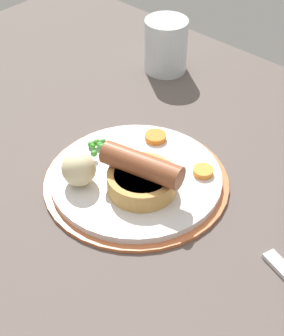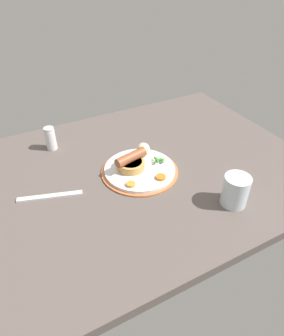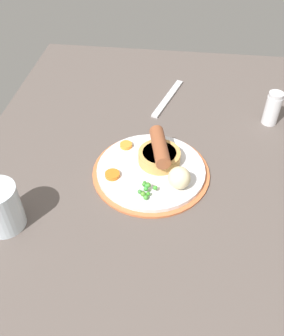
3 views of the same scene
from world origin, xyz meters
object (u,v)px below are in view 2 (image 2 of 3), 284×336
at_px(carrot_slice_1, 161,177).
at_px(salt_shaker, 51,138).
at_px(carrot_slice_0, 131,184).
at_px(drinking_glass, 235,191).
at_px(dinner_plate, 139,170).
at_px(fork, 50,197).
at_px(pea_pile, 159,160).
at_px(potato_chunk_0, 143,149).
at_px(sausage_pudding, 132,163).

xyz_separation_m(carrot_slice_1, salt_shaker, (-0.24, 0.33, 0.02)).
relative_size(carrot_slice_0, drinking_glass, 0.30).
distance_m(dinner_plate, fork, 0.28).
bearing_deg(carrot_slice_0, pea_pile, 24.49).
bearing_deg(carrot_slice_0, salt_shaker, 114.53).
xyz_separation_m(pea_pile, carrot_slice_1, (-0.04, -0.07, -0.01)).
bearing_deg(carrot_slice_0, dinner_plate, 45.81).
bearing_deg(salt_shaker, fork, -105.86).
xyz_separation_m(fork, salt_shaker, (0.07, 0.25, 0.04)).
relative_size(potato_chunk_0, carrot_slice_1, 1.52).
xyz_separation_m(potato_chunk_0, drinking_glass, (0.12, -0.30, 0.01)).
height_order(sausage_pudding, potato_chunk_0, sausage_pudding).
relative_size(pea_pile, drinking_glass, 0.48).
bearing_deg(carrot_slice_1, pea_pile, 63.48).
relative_size(dinner_plate, carrot_slice_1, 8.12).
distance_m(carrot_slice_0, salt_shaker, 0.35).
distance_m(sausage_pudding, fork, 0.26).
height_order(sausage_pudding, carrot_slice_0, sausage_pudding).
bearing_deg(salt_shaker, potato_chunk_0, -38.96).
xyz_separation_m(pea_pile, fork, (-0.35, 0.01, -0.02)).
relative_size(dinner_plate, potato_chunk_0, 5.35).
bearing_deg(fork, drinking_glass, -12.92).
bearing_deg(sausage_pudding, fork, 166.17).
bearing_deg(drinking_glass, fork, 149.69).
xyz_separation_m(carrot_slice_0, salt_shaker, (-0.15, 0.32, 0.02)).
bearing_deg(potato_chunk_0, salt_shaker, 141.04).
height_order(potato_chunk_0, salt_shaker, salt_shaker).
relative_size(carrot_slice_0, fork, 0.15).
distance_m(potato_chunk_0, carrot_slice_0, 0.16).
bearing_deg(dinner_plate, pea_pile, -1.70).
xyz_separation_m(sausage_pudding, fork, (-0.25, 0.00, -0.03)).
height_order(dinner_plate, potato_chunk_0, potato_chunk_0).
xyz_separation_m(sausage_pudding, salt_shaker, (-0.18, 0.25, 0.00)).
bearing_deg(drinking_glass, carrot_slice_1, 127.18).
height_order(dinner_plate, drinking_glass, drinking_glass).
bearing_deg(drinking_glass, potato_chunk_0, 111.38).
bearing_deg(salt_shaker, carrot_slice_1, -54.35).
bearing_deg(potato_chunk_0, pea_pile, -67.70).
xyz_separation_m(dinner_plate, carrot_slice_1, (0.03, -0.07, 0.01)).
bearing_deg(potato_chunk_0, dinner_plate, -127.86).
relative_size(sausage_pudding, potato_chunk_0, 2.40).
relative_size(fork, salt_shaker, 2.22).
relative_size(carrot_slice_1, salt_shaker, 0.36).
bearing_deg(drinking_glass, sausage_pudding, 126.05).
height_order(carrot_slice_0, drinking_glass, drinking_glass).
bearing_deg(sausage_pudding, dinner_plate, -36.96).
bearing_deg(pea_pile, carrot_slice_1, -116.52).
xyz_separation_m(dinner_plate, carrot_slice_0, (-0.06, -0.06, 0.01)).
bearing_deg(carrot_slice_0, fork, 161.28).
bearing_deg(sausage_pudding, carrot_slice_1, -69.41).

